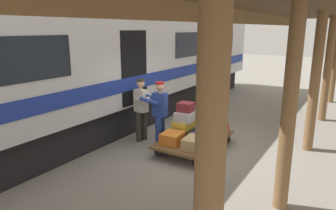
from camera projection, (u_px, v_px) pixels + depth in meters
ground_plane at (200, 151)px, 7.75m from camera, size 60.00×60.00×0.00m
platform_canopy at (310, 14)px, 5.82m from camera, size 3.20×16.07×3.56m
train_car at (94, 61)px, 9.07m from camera, size 3.03×18.15×4.00m
luggage_cart at (194, 140)px, 7.77m from camera, size 1.30×2.16×0.30m
suitcase_orange_carryall at (172, 138)px, 7.39m from camera, size 0.50×0.58×0.26m
suitcase_olive_duffel at (184, 132)px, 7.89m from camera, size 0.43×0.51×0.22m
suitcase_red_plastic at (215, 129)px, 8.07m from camera, size 0.59×0.68×0.25m
suitcase_navy_fabric at (205, 136)px, 7.58m from camera, size 0.53×0.64×0.25m
suitcase_tan_vintage at (194, 143)px, 7.09m from camera, size 0.48×0.63×0.25m
suitcase_brown_leather at (195, 125)px, 8.37m from camera, size 0.46×0.54×0.29m
suitcase_yellow_case at (183, 124)px, 7.87m from camera, size 0.41×0.55×0.19m
suitcase_cream_canvas at (216, 121)px, 7.99m from camera, size 0.46×0.40×0.22m
suitcase_slate_roller at (195, 116)px, 8.31m from camera, size 0.40×0.47×0.21m
suitcase_gray_aluminum at (185, 116)px, 7.82m from camera, size 0.51×0.58×0.24m
suitcase_maroon_trunk at (186, 107)px, 7.79m from camera, size 0.40×0.40×0.23m
porter_in_overalls at (159, 112)px, 7.85m from camera, size 0.70×0.49×1.70m
porter_by_door at (142, 108)px, 8.24m from camera, size 0.71×0.51×1.70m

